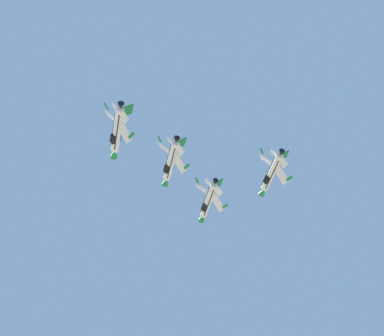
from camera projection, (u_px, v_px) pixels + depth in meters
fighter_jet_lead at (208, 201)px, 130.51m from camera, size 9.23×15.00×7.25m
fighter_jet_left_wing at (171, 162)px, 122.08m from camera, size 9.05×15.00×7.66m
fighter_jet_right_wing at (271, 173)px, 127.55m from camera, size 9.14×15.00×7.99m
fighter_jet_left_outer at (117, 131)px, 112.74m from camera, size 9.15×15.00×8.02m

